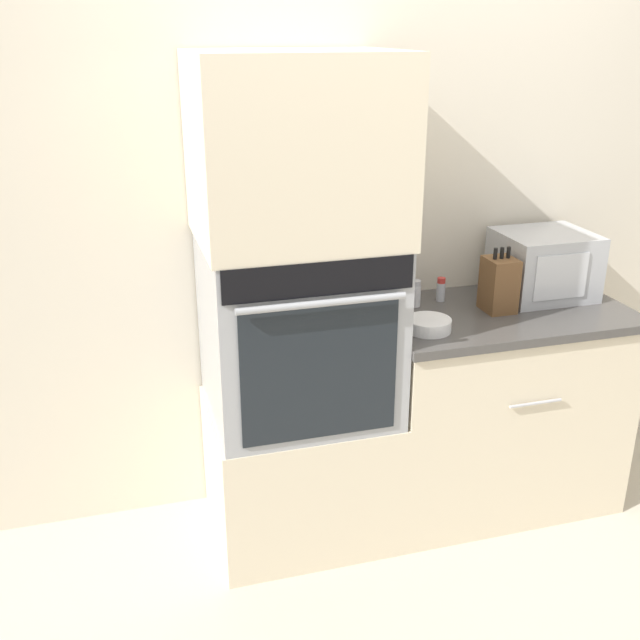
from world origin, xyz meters
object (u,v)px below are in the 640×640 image
Objects in this scene: condiment_jar_near at (441,290)px; condiment_jar_far at (393,289)px; microwave at (543,265)px; bowl at (429,325)px; wall_oven at (298,327)px; condiment_jar_mid at (415,294)px; knife_block at (499,284)px.

condiment_jar_near and condiment_jar_far have the same top height.
microwave is at bearing -10.54° from condiment_jar_far.
condiment_jar_far is (-0.01, 0.35, 0.02)m from bowl.
condiment_jar_mid is (0.53, 0.14, 0.04)m from wall_oven.
wall_oven is 1.11m from microwave.
condiment_jar_near is at bearing -17.79° from condiment_jar_far.
condiment_jar_near is 0.20m from condiment_jar_far.
condiment_jar_far is (0.47, 0.23, 0.03)m from wall_oven.
microwave is at bearing 22.79° from knife_block.
condiment_jar_near is at bearing 14.09° from wall_oven.
condiment_jar_far is at bearing 147.80° from knife_block.
knife_block is 1.54× the size of bowl.
condiment_jar_far is at bearing 169.46° from microwave.
condiment_jar_mid is at bearing -55.41° from condiment_jar_far.
microwave is 0.57m from condiment_jar_mid.
bowl is 0.27m from condiment_jar_mid.
condiment_jar_near is at bearing 12.96° from condiment_jar_mid.
bowl is at bearing -159.14° from microwave.
bowl is 1.55× the size of condiment_jar_mid.
microwave reaches higher than knife_block.
bowl is (-0.62, -0.24, -0.11)m from microwave.
knife_block reaches higher than condiment_jar_far.
wall_oven is at bearing -174.31° from microwave.
condiment_jar_near is (0.18, 0.29, 0.02)m from bowl.
condiment_jar_mid reaches higher than bowl.
condiment_jar_mid is (-0.30, 0.14, -0.06)m from knife_block.
condiment_jar_far is at bearing 162.21° from condiment_jar_near.
microwave is 0.65m from condiment_jar_far.
bowl is 0.35m from condiment_jar_far.
condiment_jar_mid is (-0.13, -0.03, 0.00)m from condiment_jar_near.
wall_oven is 0.55m from condiment_jar_mid.
microwave is at bearing -2.65° from condiment_jar_mid.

